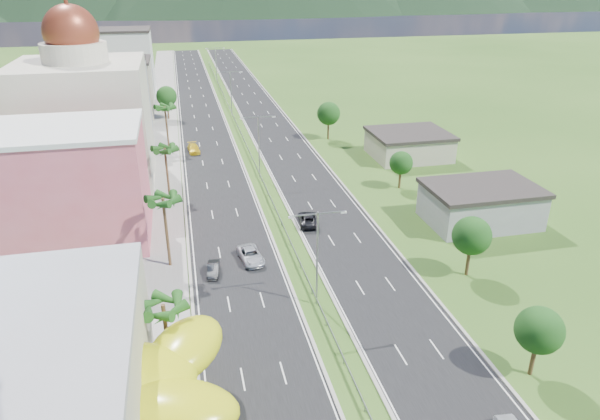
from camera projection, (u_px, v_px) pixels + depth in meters
ground at (343, 364)px, 49.35m from camera, size 500.00×500.00×0.00m
road_left at (203, 122)px, 127.90m from camera, size 11.00×260.00×0.04m
road_right at (265, 119)px, 130.94m from camera, size 11.00×260.00×0.04m
sidewalk_left at (162, 124)px, 125.97m from camera, size 7.00×260.00×0.12m
median_guardrail at (244, 139)px, 113.15m from camera, size 0.10×216.06×0.76m
streetlight_median_b at (317, 249)px, 55.48m from camera, size 6.04×0.25×11.00m
streetlight_median_c at (259, 140)px, 91.07m from camera, size 6.04×0.25×11.00m
streetlight_median_d at (231, 89)px, 131.12m from camera, size 6.04×0.25×11.00m
streetlight_median_e at (216, 61)px, 171.16m from camera, size 6.04×0.25×11.00m
lime_canopy at (104, 386)px, 39.70m from camera, size 18.00×15.00×7.40m
pink_shophouse at (65, 188)px, 69.09m from camera, size 20.00×15.00×15.00m
domed_building at (85, 116)px, 87.98m from camera, size 20.00×20.00×28.70m
midrise_grey at (109, 102)px, 111.80m from camera, size 16.00×15.00×16.00m
midrise_beige at (119, 89)px, 131.99m from camera, size 16.00×15.00×13.00m
midrise_white at (124, 64)px, 151.43m from camera, size 16.00×15.00×18.00m
shed_near at (480, 206)px, 76.23m from camera, size 15.00×10.00×5.00m
shed_far at (409, 146)px, 103.45m from camera, size 14.00×12.00×4.40m
palm_tree_b at (163, 309)px, 45.10m from camera, size 3.60×3.60×8.10m
palm_tree_c at (163, 202)px, 62.31m from camera, size 3.60×3.60×9.60m
palm_tree_d at (165, 151)px, 83.17m from camera, size 3.60×3.60×8.60m
palm_tree_e at (165, 109)px, 105.10m from camera, size 3.60×3.60×9.40m
leafy_tree_lfar at (167, 96)px, 128.46m from camera, size 4.90×4.90×8.05m
leafy_tree_ra at (539, 330)px, 46.18m from camera, size 4.20×4.20×6.90m
leafy_tree_rb at (472, 236)px, 61.74m from camera, size 4.55×4.55×7.47m
leafy_tree_rc at (401, 163)px, 87.59m from camera, size 3.85×3.85×6.33m
leafy_tree_rd at (329, 114)px, 112.99m from camera, size 4.90×4.90×8.05m
mountain_ridge at (257, 13)px, 461.88m from camera, size 860.00×140.00×90.00m
car_dark_left at (213, 269)px, 63.67m from camera, size 1.85×4.02×1.28m
car_silver_mid_left at (251, 255)px, 66.51m from camera, size 3.24×5.78×1.52m
car_yellow_far_left at (194, 149)px, 106.52m from camera, size 2.54×5.34×1.50m
car_dark_far_right at (308, 219)px, 76.27m from camera, size 3.33×5.84×1.54m
motorcycle at (220, 328)px, 53.37m from camera, size 0.75×1.72×1.07m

